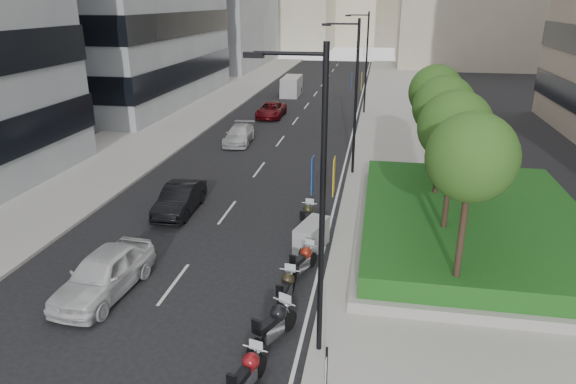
% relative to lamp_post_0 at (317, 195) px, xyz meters
% --- Properties ---
extents(ground, '(160.00, 160.00, 0.00)m').
position_rel_lamp_post_0_xyz_m(ground, '(-4.14, -1.00, -5.07)').
color(ground, black).
rests_on(ground, ground).
extents(sidewalk_right, '(10.00, 100.00, 0.15)m').
position_rel_lamp_post_0_xyz_m(sidewalk_right, '(4.86, 29.00, -4.99)').
color(sidewalk_right, '#9E9B93').
rests_on(sidewalk_right, ground).
extents(sidewalk_left, '(8.00, 100.00, 0.15)m').
position_rel_lamp_post_0_xyz_m(sidewalk_left, '(-16.14, 29.00, -4.99)').
color(sidewalk_left, '#9E9B93').
rests_on(sidewalk_left, ground).
extents(lane_edge, '(0.12, 100.00, 0.01)m').
position_rel_lamp_post_0_xyz_m(lane_edge, '(-0.44, 29.00, -5.06)').
color(lane_edge, silver).
rests_on(lane_edge, ground).
extents(lane_centre, '(0.12, 100.00, 0.01)m').
position_rel_lamp_post_0_xyz_m(lane_centre, '(-5.64, 29.00, -5.06)').
color(lane_centre, silver).
rests_on(lane_centre, ground).
extents(planter, '(10.00, 14.00, 0.40)m').
position_rel_lamp_post_0_xyz_m(planter, '(5.86, 9.00, -4.72)').
color(planter, '#A09B95').
rests_on(planter, sidewalk_right).
extents(hedge, '(9.40, 13.40, 0.80)m').
position_rel_lamp_post_0_xyz_m(hedge, '(5.86, 9.00, -4.12)').
color(hedge, '#144815').
rests_on(hedge, planter).
extents(tree_0, '(2.80, 2.80, 6.30)m').
position_rel_lamp_post_0_xyz_m(tree_0, '(4.36, 3.00, 0.36)').
color(tree_0, '#332319').
rests_on(tree_0, planter).
extents(tree_1, '(2.80, 2.80, 6.30)m').
position_rel_lamp_post_0_xyz_m(tree_1, '(4.36, 7.00, 0.36)').
color(tree_1, '#332319').
rests_on(tree_1, planter).
extents(tree_2, '(2.80, 2.80, 6.30)m').
position_rel_lamp_post_0_xyz_m(tree_2, '(4.36, 11.00, 0.36)').
color(tree_2, '#332319').
rests_on(tree_2, planter).
extents(tree_3, '(2.80, 2.80, 6.30)m').
position_rel_lamp_post_0_xyz_m(tree_3, '(4.36, 15.00, 0.36)').
color(tree_3, '#332319').
rests_on(tree_3, planter).
extents(lamp_post_0, '(2.34, 0.45, 9.00)m').
position_rel_lamp_post_0_xyz_m(lamp_post_0, '(0.00, 0.00, 0.00)').
color(lamp_post_0, black).
rests_on(lamp_post_0, ground).
extents(lamp_post_1, '(2.34, 0.45, 9.00)m').
position_rel_lamp_post_0_xyz_m(lamp_post_1, '(0.00, 17.00, 0.00)').
color(lamp_post_1, black).
rests_on(lamp_post_1, ground).
extents(lamp_post_2, '(2.34, 0.45, 9.00)m').
position_rel_lamp_post_0_xyz_m(lamp_post_2, '(0.00, 35.00, 0.00)').
color(lamp_post_2, black).
rests_on(lamp_post_2, ground).
extents(parking_sign, '(0.06, 0.32, 2.50)m').
position_rel_lamp_post_0_xyz_m(parking_sign, '(0.66, -3.00, -3.61)').
color(parking_sign, black).
rests_on(parking_sign, ground).
extents(motorcycle_1, '(0.83, 2.20, 1.11)m').
position_rel_lamp_post_0_xyz_m(motorcycle_1, '(-1.53, -2.04, -4.47)').
color(motorcycle_1, black).
rests_on(motorcycle_1, ground).
extents(motorcycle_2, '(1.20, 2.26, 1.21)m').
position_rel_lamp_post_0_xyz_m(motorcycle_2, '(-1.26, 0.20, -4.42)').
color(motorcycle_2, black).
rests_on(motorcycle_2, ground).
extents(motorcycle_3, '(0.72, 2.17, 1.08)m').
position_rel_lamp_post_0_xyz_m(motorcycle_3, '(-1.28, 2.42, -4.49)').
color(motorcycle_3, black).
rests_on(motorcycle_3, ground).
extents(motorcycle_4, '(0.99, 2.03, 1.07)m').
position_rel_lamp_post_0_xyz_m(motorcycle_4, '(-1.01, 4.55, -4.50)').
color(motorcycle_4, black).
rests_on(motorcycle_4, ground).
extents(motorcycle_5, '(1.35, 2.22, 1.26)m').
position_rel_lamp_post_0_xyz_m(motorcycle_5, '(-0.96, 6.61, -4.44)').
color(motorcycle_5, black).
rests_on(motorcycle_5, ground).
extents(motorcycle_6, '(0.73, 2.18, 1.08)m').
position_rel_lamp_post_0_xyz_m(motorcycle_6, '(-1.47, 8.78, -4.49)').
color(motorcycle_6, black).
rests_on(motorcycle_6, ground).
extents(car_a, '(2.27, 4.85, 1.61)m').
position_rel_lamp_post_0_xyz_m(car_a, '(-7.79, 1.96, -4.26)').
color(car_a, silver).
rests_on(car_a, ground).
extents(car_b, '(1.62, 4.34, 1.41)m').
position_rel_lamp_post_0_xyz_m(car_b, '(-7.93, 9.59, -4.36)').
color(car_b, black).
rests_on(car_b, ground).
extents(car_c, '(2.06, 4.56, 1.30)m').
position_rel_lamp_post_0_xyz_m(car_c, '(-8.49, 22.89, -4.42)').
color(car_c, silver).
rests_on(car_c, ground).
extents(car_d, '(2.18, 4.73, 1.31)m').
position_rel_lamp_post_0_xyz_m(car_d, '(-8.04, 32.10, -4.41)').
color(car_d, '#5B0A10').
rests_on(car_d, ground).
extents(delivery_van, '(1.92, 4.85, 2.02)m').
position_rel_lamp_post_0_xyz_m(delivery_van, '(-8.14, 43.44, -4.12)').
color(delivery_van, '#B2B2B4').
rests_on(delivery_van, ground).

